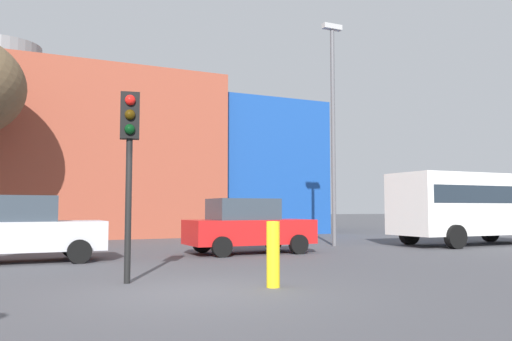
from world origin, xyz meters
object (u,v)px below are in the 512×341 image
parked_car_2 (248,226)px  bollard_yellow_0 (273,254)px  parked_car_1 (22,229)px  white_bus (474,203)px  street_lamp (333,120)px  traffic_light_island (129,142)px

parked_car_2 → bollard_yellow_0: parked_car_2 is taller
parked_car_2 → parked_car_1: bearing=180.0°
bollard_yellow_0 → white_bus: bearing=28.0°
white_bus → parked_car_2: bearing=178.8°
white_bus → street_lamp: street_lamp is taller
traffic_light_island → street_lamp: bearing=137.4°
parked_car_1 → white_bus: size_ratio=0.59×
bollard_yellow_0 → traffic_light_island: bearing=145.3°
parked_car_1 → parked_car_2: (6.48, -0.00, -0.01)m
bollard_yellow_0 → parked_car_1: bearing=121.6°
white_bus → street_lamp: (-5.25, 1.81, 3.18)m
bollard_yellow_0 → parked_car_2: bearing=69.7°
white_bus → street_lamp: bearing=160.9°
parked_car_2 → white_bus: 9.57m
traffic_light_island → street_lamp: (9.00, 6.60, 2.12)m
traffic_light_island → bollard_yellow_0: 3.47m
white_bus → bollard_yellow_0: size_ratio=5.79×
parked_car_1 → parked_car_2: size_ratio=1.02×
parked_car_2 → street_lamp: size_ratio=0.46×
parked_car_1 → parked_car_2: 6.48m
parked_car_1 → parked_car_2: parked_car_1 is taller
white_bus → bollard_yellow_0: (-11.97, -6.36, -1.03)m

